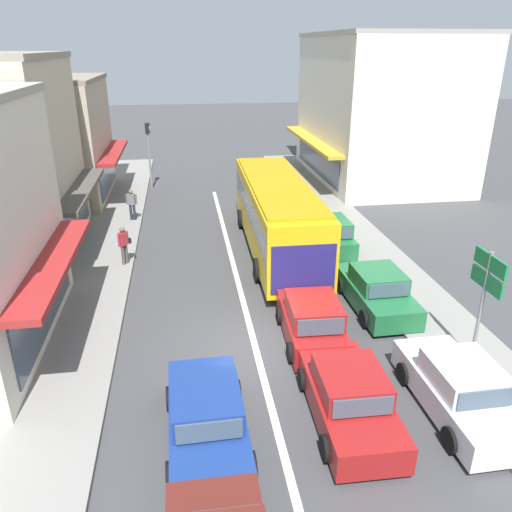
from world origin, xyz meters
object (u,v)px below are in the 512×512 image
Objects in this scene: hatchback_behind_bus_mid at (312,321)px; parked_sedan_kerb_second at (376,291)px; sedan_queue_gap_filler at (207,418)px; traffic_light_downstreet at (148,144)px; directional_road_sign at (486,283)px; pedestrian_with_handbag_near at (124,243)px; parked_sedan_kerb_front at (460,390)px; pedestrian_browsing_midblock at (132,203)px; parked_hatchback_kerb_third at (329,235)px; sedan_adjacent_lane_lead at (348,397)px; city_bus at (277,212)px.

hatchback_behind_bus_mid reaches higher than parked_sedan_kerb_second.
sedan_queue_gap_filler is 1.01× the size of traffic_light_downstreet.
pedestrian_with_handbag_near is at bearing 140.18° from directional_road_sign.
parked_sedan_kerb_front is at bearing -48.98° from pedestrian_with_handbag_near.
parked_sedan_kerb_front is at bearing -89.39° from parked_sedan_kerb_second.
pedestrian_browsing_midblock is (-9.26, 16.27, 0.40)m from parked_sedan_kerb_front.
sedan_adjacent_lane_lead is at bearing -103.71° from parked_hatchback_kerb_third.
parked_sedan_kerb_front is 2.58× the size of pedestrian_with_handbag_near.
traffic_light_downstreet is at bearing 110.46° from parked_sedan_kerb_front.
sedan_adjacent_lane_lead is at bearing -58.74° from pedestrian_with_handbag_near.
pedestrian_browsing_midblock is at bearing 111.67° from sedan_adjacent_lane_lead.
pedestrian_with_handbag_near is (-6.27, 6.77, 0.36)m from hatchback_behind_bus_mid.
parked_sedan_kerb_front is 1.14× the size of parked_hatchback_kerb_third.
pedestrian_with_handbag_near is at bearing 104.82° from sedan_queue_gap_filler.
sedan_adjacent_lane_lead and sedan_queue_gap_filler have the same top height.
directional_road_sign is at bearing 13.29° from sedan_queue_gap_filler.
pedestrian_browsing_midblock is (-6.40, 12.54, 0.36)m from hatchback_behind_bus_mid.
directional_road_sign is 2.21× the size of pedestrian_browsing_midblock.
directional_road_sign is at bearing 51.06° from parked_sedan_kerb_front.
parked_hatchback_kerb_third is at bearing 61.17° from sedan_queue_gap_filler.
parked_hatchback_kerb_third is 1.03× the size of directional_road_sign.
traffic_light_downstreet is at bearing 104.07° from sedan_adjacent_lane_lead.
city_bus is 7.57m from hatchback_behind_bus_mid.
pedestrian_with_handbag_near is at bearing 151.32° from parked_sedan_kerb_second.
parked_hatchback_kerb_third is 2.27× the size of pedestrian_browsing_midblock.
pedestrian_browsing_midblock is at bearing 126.20° from directional_road_sign.
parked_hatchback_kerb_third is (-0.13, 5.52, 0.05)m from parked_sedan_kerb_second.
directional_road_sign is (7.72, 1.82, 2.04)m from sedan_queue_gap_filler.
sedan_adjacent_lane_lead is 3.49m from sedan_queue_gap_filler.
pedestrian_with_handbag_near is (-9.07, 4.96, 0.40)m from parked_sedan_kerb_second.
sedan_adjacent_lane_lead is at bearing 177.08° from parked_sedan_kerb_front.
pedestrian_browsing_midblock is at bearing 142.85° from city_bus.
sedan_adjacent_lane_lead is at bearing -89.88° from hatchback_behind_bus_mid.
pedestrian_browsing_midblock is (-9.20, 10.74, 0.40)m from parked_sedan_kerb_second.
sedan_queue_gap_filler is 1.17× the size of directional_road_sign.
parked_sedan_kerb_second is 5.52m from parked_hatchback_kerb_third.
pedestrian_browsing_midblock is (-0.68, -6.71, -1.79)m from traffic_light_downstreet.
traffic_light_downstreet is at bearing 125.10° from parked_hatchback_kerb_third.
directional_road_sign is at bearing -64.89° from traffic_light_downstreet.
hatchback_behind_bus_mid is at bearing 127.44° from parked_sedan_kerb_front.
pedestrian_with_handbag_near is (-0.56, -12.49, -1.79)m from traffic_light_downstreet.
traffic_light_downstreet is at bearing 117.04° from city_bus.
traffic_light_downstreet is 6.98m from pedestrian_browsing_midblock.
pedestrian_with_handbag_near is at bearing -92.55° from traffic_light_downstreet.
parked_sedan_kerb_front is 18.72m from pedestrian_browsing_midblock.
directional_road_sign is (3.95, -9.47, 0.82)m from city_bus.
directional_road_sign reaches higher than parked_sedan_kerb_front.
directional_road_sign reaches higher than hatchback_behind_bus_mid.
directional_road_sign is (1.45, -3.81, 2.04)m from parked_sedan_kerb_second.
hatchback_behind_bus_mid is 2.31× the size of pedestrian_browsing_midblock.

